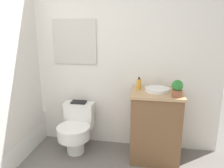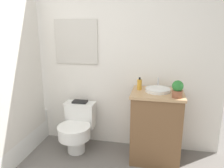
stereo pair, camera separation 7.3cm
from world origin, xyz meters
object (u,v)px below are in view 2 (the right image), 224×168
at_px(sink, 158,90).
at_px(soap_bottle, 139,84).
at_px(toilet, 77,127).
at_px(potted_plant, 178,89).
at_px(book_on_tank, 80,102).

xyz_separation_m(sink, soap_bottle, (-0.22, 0.04, 0.04)).
bearing_deg(sink, toilet, -177.98).
bearing_deg(potted_plant, toilet, 173.16).
bearing_deg(sink, potted_plant, -41.63).
bearing_deg(potted_plant, soap_bottle, 152.31).
bearing_deg(toilet, sink, 2.02).
bearing_deg(potted_plant, book_on_tank, 166.49).
distance_m(toilet, sink, 1.15).
bearing_deg(book_on_tank, sink, -6.24).
relative_size(soap_bottle, potted_plant, 0.80).
distance_m(soap_bottle, potted_plant, 0.47).
bearing_deg(sink, soap_bottle, 169.56).
xyz_separation_m(toilet, book_on_tank, (0.00, 0.15, 0.30)).
xyz_separation_m(potted_plant, book_on_tank, (-1.21, 0.29, -0.33)).
distance_m(toilet, book_on_tank, 0.34).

